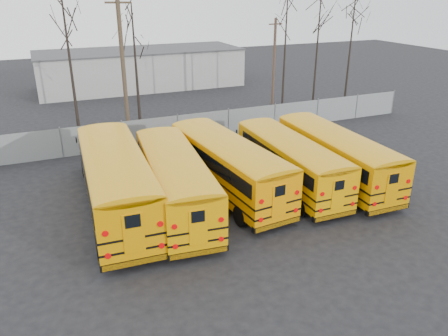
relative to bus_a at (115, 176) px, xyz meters
name	(u,v)px	position (x,y,z in m)	size (l,w,h in m)	color
ground	(252,214)	(6.07, -2.80, -1.98)	(120.00, 120.00, 0.00)	black
fence	(178,129)	(6.07, 9.20, -0.98)	(40.00, 0.04, 2.00)	gray
distant_building	(141,69)	(8.07, 29.20, 0.02)	(22.00, 8.00, 4.00)	#A4A4A0
bus_a	(115,176)	(0.00, 0.00, 0.00)	(3.38, 12.21, 3.38)	black
bus_b	(174,176)	(2.74, -0.76, -0.16)	(3.68, 11.29, 3.11)	black
bus_c	(226,161)	(5.89, 0.03, -0.15)	(3.58, 11.35, 3.13)	black
bus_d	(288,158)	(9.40, -0.58, -0.26)	(2.60, 10.54, 2.94)	black
bus_e	(334,152)	(12.18, -0.93, -0.20)	(2.81, 10.95, 3.04)	black
utility_pole_left	(123,64)	(3.23, 13.10, 3.24)	(1.72, 0.81, 10.16)	#473828
utility_pole_right	(274,62)	(17.78, 16.24, 2.09)	(1.41, 0.25, 7.93)	#4B362A
tree_1	(70,60)	(-0.46, 13.03, 3.74)	(0.26, 0.26, 11.45)	black
tree_2	(136,66)	(4.49, 14.57, 2.76)	(0.26, 0.26, 9.48)	black
tree_3	(285,49)	(16.69, 12.55, 3.69)	(0.26, 0.26, 11.35)	black
tree_4	(318,43)	(20.46, 13.37, 3.98)	(0.26, 0.26, 11.93)	black
tree_5	(350,47)	(23.71, 12.90, 3.51)	(0.26, 0.26, 10.99)	black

